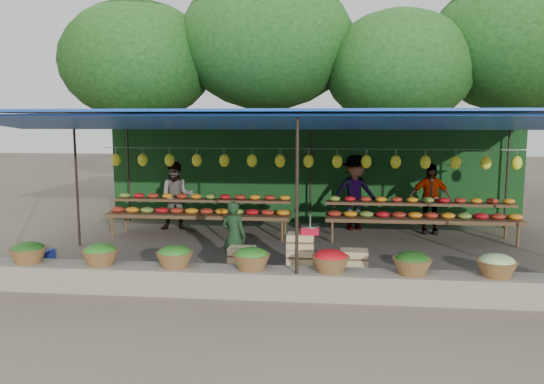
# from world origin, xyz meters

# --- Properties ---
(ground) EXTENTS (60.00, 60.00, 0.00)m
(ground) POSITION_xyz_m (0.00, 0.00, 0.00)
(ground) COLOR brown
(ground) RESTS_ON ground
(stone_curb) EXTENTS (10.60, 0.55, 0.40)m
(stone_curb) POSITION_xyz_m (0.00, -2.75, 0.20)
(stone_curb) COLOR #72695B
(stone_curb) RESTS_ON ground
(stall_canopy) EXTENTS (10.80, 6.60, 2.82)m
(stall_canopy) POSITION_xyz_m (0.00, 0.06, 2.68)
(stall_canopy) COLOR black
(stall_canopy) RESTS_ON ground
(produce_baskets) EXTENTS (8.98, 0.58, 0.34)m
(produce_baskets) POSITION_xyz_m (-0.10, -2.75, 0.56)
(produce_baskets) COLOR brown
(produce_baskets) RESTS_ON stone_curb
(netting_backdrop) EXTENTS (10.60, 0.06, 2.50)m
(netting_backdrop) POSITION_xyz_m (0.00, 3.15, 1.25)
(netting_backdrop) COLOR #1B4D1C
(netting_backdrop) RESTS_ON ground
(tree_row) EXTENTS (16.51, 5.50, 7.12)m
(tree_row) POSITION_xyz_m (0.50, 6.09, 4.70)
(tree_row) COLOR #3A1F15
(tree_row) RESTS_ON ground
(fruit_table_left) EXTENTS (4.21, 0.95, 0.93)m
(fruit_table_left) POSITION_xyz_m (-2.49, 1.35, 0.61)
(fruit_table_left) COLOR #46341C
(fruit_table_left) RESTS_ON ground
(fruit_table_right) EXTENTS (4.21, 0.95, 0.93)m
(fruit_table_right) POSITION_xyz_m (2.51, 1.35, 0.61)
(fruit_table_right) COLOR #46341C
(fruit_table_right) RESTS_ON ground
(crate_counter) EXTENTS (2.35, 0.34, 0.77)m
(crate_counter) POSITION_xyz_m (-0.03, -1.81, 0.31)
(crate_counter) COLOR tan
(crate_counter) RESTS_ON ground
(weighing_scale) EXTENTS (0.31, 0.31, 0.33)m
(weighing_scale) POSITION_xyz_m (0.16, -1.81, 0.85)
(weighing_scale) COLOR red
(weighing_scale) RESTS_ON crate_counter
(vendor_seated) EXTENTS (0.53, 0.43, 1.26)m
(vendor_seated) POSITION_xyz_m (-1.19, -1.50, 0.63)
(vendor_seated) COLOR #17331A
(vendor_seated) RESTS_ON ground
(customer_left) EXTENTS (0.91, 0.77, 1.66)m
(customer_left) POSITION_xyz_m (-3.18, 1.81, 0.83)
(customer_left) COLOR slate
(customer_left) RESTS_ON ground
(customer_mid) EXTENTS (1.34, 1.05, 1.83)m
(customer_mid) POSITION_xyz_m (1.10, 2.33, 0.91)
(customer_mid) COLOR slate
(customer_mid) RESTS_ON ground
(customer_right) EXTENTS (0.99, 0.44, 1.65)m
(customer_right) POSITION_xyz_m (2.83, 2.09, 0.83)
(customer_right) COLOR slate
(customer_right) RESTS_ON ground
(blue_crate_back) EXTENTS (0.60, 0.49, 0.32)m
(blue_crate_back) POSITION_xyz_m (-4.82, -1.65, 0.16)
(blue_crate_back) COLOR navy
(blue_crate_back) RESTS_ON ground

